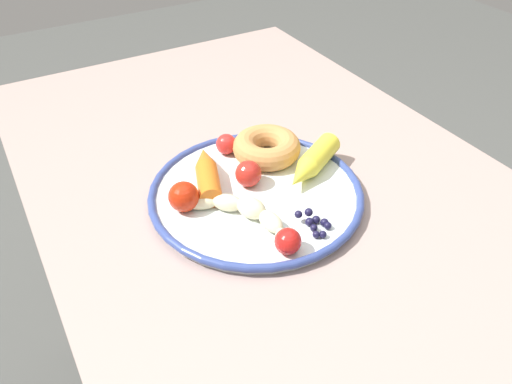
% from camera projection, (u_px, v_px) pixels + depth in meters
% --- Properties ---
extents(dining_table, '(1.12, 0.70, 0.75)m').
position_uv_depth(dining_table, '(270.00, 228.00, 0.86)').
color(dining_table, '#A68D85').
rests_on(dining_table, ground_plane).
extents(plate, '(0.32, 0.32, 0.02)m').
position_uv_depth(plate, '(256.00, 194.00, 0.76)').
color(plate, silver).
rests_on(plate, dining_table).
extents(banana, '(0.16, 0.10, 0.03)m').
position_uv_depth(banana, '(248.00, 213.00, 0.70)').
color(banana, beige).
rests_on(banana, plate).
extents(carrot_orange, '(0.13, 0.08, 0.03)m').
position_uv_depth(carrot_orange, '(207.00, 172.00, 0.76)').
color(carrot_orange, orange).
rests_on(carrot_orange, plate).
extents(carrot_yellow, '(0.10, 0.13, 0.04)m').
position_uv_depth(carrot_yellow, '(312.00, 163.00, 0.78)').
color(carrot_yellow, yellow).
rests_on(carrot_yellow, plate).
extents(donut, '(0.15, 0.15, 0.04)m').
position_uv_depth(donut, '(267.00, 147.00, 0.81)').
color(donut, '#C68749').
rests_on(donut, plate).
extents(blueberry_pile, '(0.05, 0.04, 0.02)m').
position_uv_depth(blueberry_pile, '(315.00, 222.00, 0.69)').
color(blueberry_pile, '#191638').
rests_on(blueberry_pile, plate).
extents(tomato_near, '(0.04, 0.04, 0.04)m').
position_uv_depth(tomato_near, '(248.00, 174.00, 0.76)').
color(tomato_near, red).
rests_on(tomato_near, plate).
extents(tomato_mid, '(0.04, 0.04, 0.04)m').
position_uv_depth(tomato_mid, '(184.00, 197.00, 0.71)').
color(tomato_mid, red).
rests_on(tomato_mid, plate).
extents(tomato_far, '(0.03, 0.03, 0.03)m').
position_uv_depth(tomato_far, '(226.00, 144.00, 0.82)').
color(tomato_far, red).
rests_on(tomato_far, plate).
extents(tomato_extra, '(0.04, 0.04, 0.04)m').
position_uv_depth(tomato_extra, '(288.00, 241.00, 0.65)').
color(tomato_extra, red).
rests_on(tomato_extra, plate).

